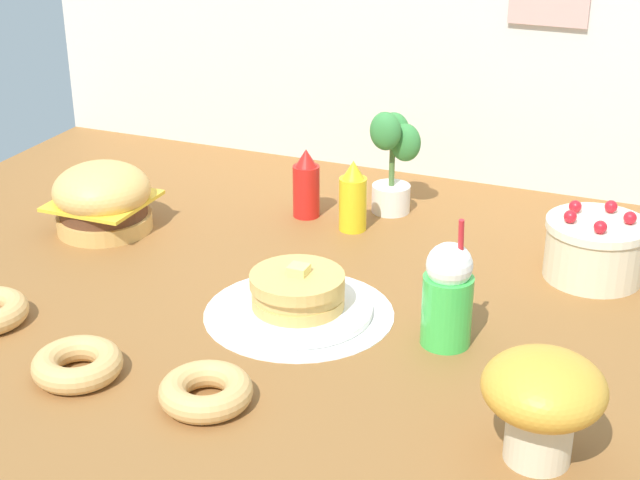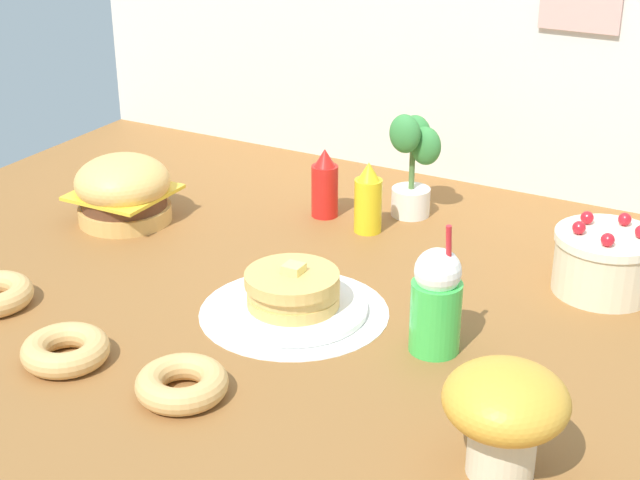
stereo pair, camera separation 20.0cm
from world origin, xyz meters
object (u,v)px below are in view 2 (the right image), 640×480
object	(u,v)px
cream_soda_cup	(436,301)
donut_chocolate	(65,349)
layer_cake	(605,262)
mustard_bottle	(368,200)
pancake_stack	(293,294)
burger	(123,190)
donut_vanilla	(182,383)
ketchup_bottle	(325,185)
potted_plant	(414,161)
mushroom_stool	(505,410)

from	to	relation	value
cream_soda_cup	donut_chocolate	distance (m)	0.69
layer_cake	mustard_bottle	bearing A→B (deg)	175.63
mustard_bottle	cream_soda_cup	bearing A→B (deg)	-51.03
pancake_stack	mustard_bottle	size ratio (longest dim) A/B	1.70
burger	donut_vanilla	bearing A→B (deg)	-44.02
pancake_stack	ketchup_bottle	bearing A→B (deg)	111.32
donut_vanilla	potted_plant	world-z (taller)	potted_plant
burger	cream_soda_cup	distance (m)	0.94
pancake_stack	burger	bearing A→B (deg)	160.77
mustard_bottle	donut_chocolate	xyz separation A→B (m)	(-0.23, -0.81, -0.06)
donut_vanilla	mushroom_stool	size ratio (longest dim) A/B	0.85
potted_plant	cream_soda_cup	bearing A→B (deg)	-62.55
layer_cake	potted_plant	bearing A→B (deg)	160.16
ketchup_bottle	mushroom_stool	world-z (taller)	mushroom_stool
donut_vanilla	potted_plant	xyz separation A→B (m)	(0.02, 0.95, 0.12)
ketchup_bottle	mustard_bottle	size ratio (longest dim) A/B	1.00
donut_vanilla	mustard_bottle	bearing A→B (deg)	92.25
cream_soda_cup	mushroom_stool	size ratio (longest dim) A/B	1.36
mustard_bottle	donut_chocolate	bearing A→B (deg)	-105.54
donut_vanilla	pancake_stack	bearing A→B (deg)	87.18
mustard_bottle	potted_plant	distance (m)	0.17
burger	pancake_stack	world-z (taller)	burger
cream_soda_cup	ketchup_bottle	bearing A→B (deg)	136.06
mushroom_stool	potted_plant	bearing A→B (deg)	121.38
cream_soda_cup	donut_vanilla	xyz separation A→B (m)	(-0.33, -0.36, -0.08)
burger	donut_vanilla	size ratio (longest dim) A/B	1.43
burger	mushroom_stool	bearing A→B (deg)	-23.74
ketchup_bottle	mustard_bottle	bearing A→B (deg)	-14.32
burger	cream_soda_cup	bearing A→B (deg)	-12.95
layer_cake	pancake_stack	bearing A→B (deg)	-142.96
mustard_bottle	donut_vanilla	size ratio (longest dim) A/B	1.08
cream_soda_cup	burger	bearing A→B (deg)	167.05
donut_chocolate	potted_plant	distance (m)	1.00
pancake_stack	mustard_bottle	world-z (taller)	mustard_bottle
cream_soda_cup	pancake_stack	bearing A→B (deg)	-179.77
pancake_stack	mustard_bottle	xyz separation A→B (m)	(-0.05, 0.44, 0.04)
burger	layer_cake	xyz separation A→B (m)	(1.13, 0.19, -0.01)
mustard_bottle	potted_plant	world-z (taller)	potted_plant
donut_chocolate	pancake_stack	bearing A→B (deg)	53.30
mushroom_stool	burger	bearing A→B (deg)	156.26
ketchup_bottle	donut_vanilla	xyz separation A→B (m)	(0.17, -0.84, -0.06)
cream_soda_cup	donut_vanilla	distance (m)	0.49
pancake_stack	donut_chocolate	size ratio (longest dim) A/B	1.83
potted_plant	donut_chocolate	bearing A→B (deg)	-106.20
ketchup_bottle	burger	bearing A→B (deg)	-147.59
pancake_stack	donut_chocolate	xyz separation A→B (m)	(-0.27, -0.37, -0.02)
mustard_bottle	potted_plant	size ratio (longest dim) A/B	0.66
layer_cake	donut_chocolate	bearing A→B (deg)	-136.31
ketchup_bottle	mushroom_stool	xyz separation A→B (m)	(0.73, -0.77, 0.03)
ketchup_bottle	donut_vanilla	world-z (taller)	ketchup_bottle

